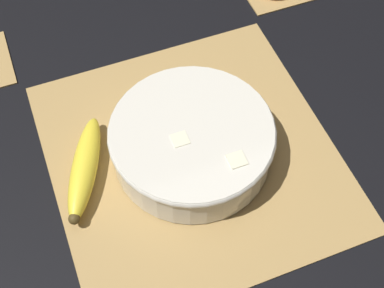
# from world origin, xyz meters

# --- Properties ---
(ground_plane) EXTENTS (6.00, 6.00, 0.00)m
(ground_plane) POSITION_xyz_m (0.00, 0.00, 0.00)
(ground_plane) COLOR black
(bamboo_mat_center) EXTENTS (0.45, 0.44, 0.01)m
(bamboo_mat_center) POSITION_xyz_m (0.00, 0.00, 0.00)
(bamboo_mat_center) COLOR #A8844C
(bamboo_mat_center) RESTS_ON ground_plane
(fruit_salad_bowl) EXTENTS (0.25, 0.25, 0.07)m
(fruit_salad_bowl) POSITION_xyz_m (0.00, 0.00, 0.04)
(fruit_salad_bowl) COLOR silver
(fruit_salad_bowl) RESTS_ON bamboo_mat_center
(whole_banana) EXTENTS (0.18, 0.11, 0.04)m
(whole_banana) POSITION_xyz_m (-0.02, -0.16, 0.03)
(whole_banana) COLOR yellow
(whole_banana) RESTS_ON bamboo_mat_center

